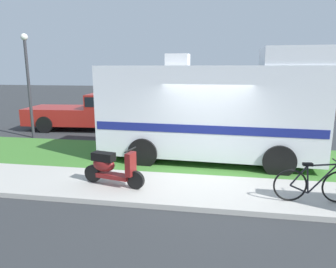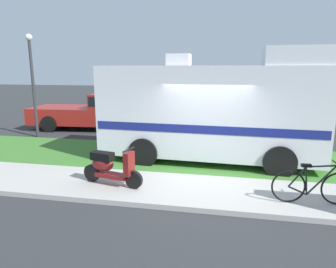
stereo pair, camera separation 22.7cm
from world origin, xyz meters
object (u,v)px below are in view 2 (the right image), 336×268
motorhome_rv (213,109)px  street_lamp_post (32,76)px  pickup_truck_near (102,110)px  bicycle (313,186)px  pickup_truck_far (178,104)px  scooter (110,167)px

motorhome_rv → street_lamp_post: size_ratio=1.57×
motorhome_rv → pickup_truck_near: (-5.55, 4.27, -0.73)m
bicycle → pickup_truck_far: (-4.61, 10.69, 0.41)m
motorhome_rv → pickup_truck_far: (-2.32, 7.62, -0.75)m
bicycle → pickup_truck_near: size_ratio=0.30×
motorhome_rv → scooter: size_ratio=4.12×
motorhome_rv → bicycle: (2.29, -3.07, -1.16)m
pickup_truck_near → pickup_truck_far: size_ratio=1.08×
scooter → pickup_truck_far: pickup_truck_far is taller
scooter → pickup_truck_near: bearing=114.4°
pickup_truck_near → street_lamp_post: 3.44m
scooter → bicycle: scooter is taller
scooter → pickup_truck_near: (-3.23, 7.12, 0.36)m
scooter → motorhome_rv: bearing=50.8°
street_lamp_post → pickup_truck_near: bearing=47.5°
pickup_truck_near → pickup_truck_far: bearing=46.0°
scooter → street_lamp_post: street_lamp_post is taller
bicycle → pickup_truck_near: bearing=136.9°
scooter → street_lamp_post: size_ratio=0.38×
pickup_truck_near → bicycle: bearing=-43.1°
pickup_truck_near → street_lamp_post: (-2.04, -2.22, 1.66)m
motorhome_rv → pickup_truck_near: motorhome_rv is taller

